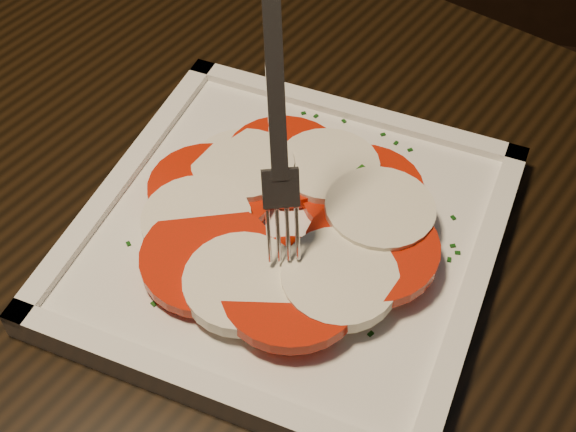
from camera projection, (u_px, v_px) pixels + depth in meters
name	position (u px, v px, depth m)	size (l,w,h in m)	color
table	(238.00, 428.00, 0.56)	(1.27, 0.91, 0.75)	black
chair	(507.00, 37.00, 1.04)	(0.54, 0.54, 0.93)	black
plate	(288.00, 238.00, 0.53)	(0.26, 0.26, 0.01)	white
caprese_salad	(288.00, 220.00, 0.52)	(0.21, 0.21, 0.03)	red
fork	(275.00, 94.00, 0.44)	(0.03, 0.08, 0.18)	white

